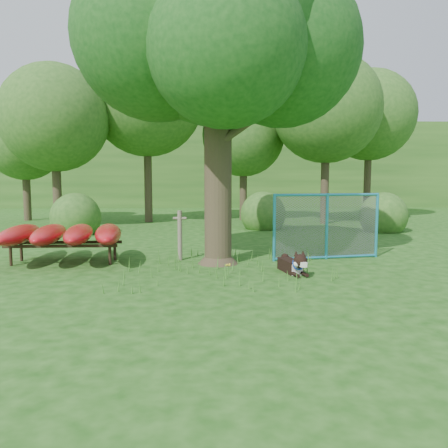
{
  "coord_description": "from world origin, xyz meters",
  "views": [
    {
      "loc": [
        -0.09,
        -8.41,
        1.98
      ],
      "look_at": [
        0.2,
        1.2,
        1.0
      ],
      "focal_mm": 35.0,
      "sensor_mm": 36.0,
      "label": 1
    }
  ],
  "objects_px": {
    "fence_section": "(327,226)",
    "husky_dog": "(294,265)",
    "oak_tree": "(216,31)",
    "kayak_rack": "(64,234)"
  },
  "relations": [
    {
      "from": "husky_dog",
      "to": "fence_section",
      "type": "xyz_separation_m",
      "value": [
        1.14,
        1.67,
        0.63
      ]
    },
    {
      "from": "kayak_rack",
      "to": "fence_section",
      "type": "relative_size",
      "value": 1.1
    },
    {
      "from": "oak_tree",
      "to": "husky_dog",
      "type": "height_order",
      "value": "oak_tree"
    },
    {
      "from": "oak_tree",
      "to": "husky_dog",
      "type": "bearing_deg",
      "value": -36.94
    },
    {
      "from": "kayak_rack",
      "to": "husky_dog",
      "type": "relative_size",
      "value": 2.48
    },
    {
      "from": "kayak_rack",
      "to": "fence_section",
      "type": "distance_m",
      "value": 6.38
    },
    {
      "from": "fence_section",
      "to": "husky_dog",
      "type": "bearing_deg",
      "value": -134.59
    },
    {
      "from": "oak_tree",
      "to": "fence_section",
      "type": "xyz_separation_m",
      "value": [
        2.75,
        0.45,
        -4.49
      ]
    },
    {
      "from": "oak_tree",
      "to": "kayak_rack",
      "type": "bearing_deg",
      "value": 177.73
    },
    {
      "from": "oak_tree",
      "to": "kayak_rack",
      "type": "height_order",
      "value": "oak_tree"
    }
  ]
}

